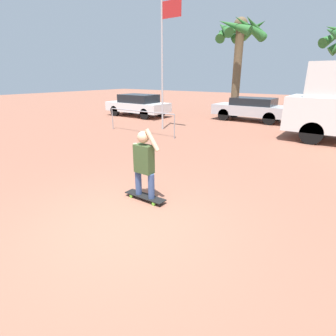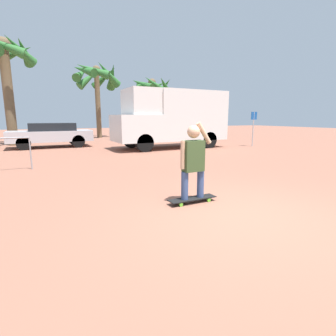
% 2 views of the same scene
% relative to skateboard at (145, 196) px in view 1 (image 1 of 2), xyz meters
% --- Properties ---
extents(ground_plane, '(80.00, 80.00, 0.00)m').
position_rel_skateboard_xyz_m(ground_plane, '(0.37, -1.03, -0.08)').
color(ground_plane, '#935B47').
extents(skateboard, '(1.01, 0.26, 0.09)m').
position_rel_skateboard_xyz_m(skateboard, '(0.00, 0.00, 0.00)').
color(skateboard, black).
rests_on(skateboard, ground_plane).
extents(person_skateboarder, '(0.69, 0.25, 1.52)m').
position_rel_skateboard_xyz_m(person_skateboarder, '(-0.00, 0.00, 0.84)').
color(person_skateboarder, '#384C7A').
rests_on(person_skateboarder, skateboard).
extents(parked_car_silver, '(4.43, 1.87, 1.38)m').
position_rel_skateboard_xyz_m(parked_car_silver, '(-1.89, 12.13, 0.68)').
color(parked_car_silver, black).
rests_on(parked_car_silver, ground_plane).
extents(parked_car_white, '(4.37, 1.88, 1.45)m').
position_rel_skateboard_xyz_m(parked_car_white, '(-8.81, 9.54, 0.70)').
color(parked_car_white, black).
rests_on(parked_car_white, ground_plane).
extents(palm_tree_far_left, '(3.60, 3.60, 6.28)m').
position_rel_skateboard_xyz_m(palm_tree_far_left, '(-3.93, 14.39, 4.96)').
color(palm_tree_far_left, brown).
rests_on(palm_tree_far_left, ground_plane).
extents(flagpole, '(1.12, 0.12, 6.00)m').
position_rel_skateboard_xyz_m(flagpole, '(-4.52, 6.79, 3.49)').
color(flagpole, '#B7B7BC').
rests_on(flagpole, ground_plane).
extents(plaza_railing_segment, '(3.92, 0.05, 1.08)m').
position_rel_skateboard_xyz_m(plaza_railing_segment, '(-4.84, 5.34, 0.82)').
color(plaza_railing_segment, '#99999E').
rests_on(plaza_railing_segment, ground_plane).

